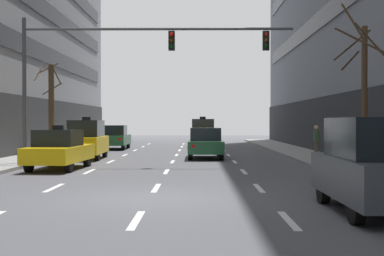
% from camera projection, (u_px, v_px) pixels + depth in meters
% --- Properties ---
extents(ground_plane, '(120.00, 120.00, 0.00)m').
position_uv_depth(ground_plane, '(150.00, 198.00, 13.30)').
color(ground_plane, '#515156').
extents(lane_stripe_l1_s4, '(0.16, 2.00, 0.01)m').
position_uv_depth(lane_stripe_l1_s4, '(54.00, 188.00, 15.33)').
color(lane_stripe_l1_s4, silver).
rests_on(lane_stripe_l1_s4, ground).
extents(lane_stripe_l1_s5, '(0.16, 2.00, 0.01)m').
position_uv_depth(lane_stripe_l1_s5, '(89.00, 171.00, 20.33)').
color(lane_stripe_l1_s5, silver).
rests_on(lane_stripe_l1_s5, ground).
extents(lane_stripe_l1_s6, '(0.16, 2.00, 0.01)m').
position_uv_depth(lane_stripe_l1_s6, '(111.00, 162.00, 25.33)').
color(lane_stripe_l1_s6, silver).
rests_on(lane_stripe_l1_s6, ground).
extents(lane_stripe_l1_s7, '(0.16, 2.00, 0.01)m').
position_uv_depth(lane_stripe_l1_s7, '(125.00, 155.00, 30.33)').
color(lane_stripe_l1_s7, silver).
rests_on(lane_stripe_l1_s7, ground).
extents(lane_stripe_l1_s8, '(0.16, 2.00, 0.01)m').
position_uv_depth(lane_stripe_l1_s8, '(135.00, 150.00, 35.33)').
color(lane_stripe_l1_s8, silver).
rests_on(lane_stripe_l1_s8, ground).
extents(lane_stripe_l1_s9, '(0.16, 2.00, 0.01)m').
position_uv_depth(lane_stripe_l1_s9, '(143.00, 147.00, 40.33)').
color(lane_stripe_l1_s9, silver).
rests_on(lane_stripe_l1_s9, ground).
extents(lane_stripe_l1_s10, '(0.16, 2.00, 0.01)m').
position_uv_depth(lane_stripe_l1_s10, '(149.00, 144.00, 45.33)').
color(lane_stripe_l1_s10, silver).
rests_on(lane_stripe_l1_s10, ground).
extents(lane_stripe_l2_s3, '(0.16, 2.00, 0.01)m').
position_uv_depth(lane_stripe_l2_s3, '(136.00, 220.00, 10.30)').
color(lane_stripe_l2_s3, silver).
rests_on(lane_stripe_l2_s3, ground).
extents(lane_stripe_l2_s4, '(0.16, 2.00, 0.01)m').
position_uv_depth(lane_stripe_l2_s4, '(156.00, 188.00, 15.30)').
color(lane_stripe_l2_s4, silver).
rests_on(lane_stripe_l2_s4, ground).
extents(lane_stripe_l2_s5, '(0.16, 2.00, 0.01)m').
position_uv_depth(lane_stripe_l2_s5, '(166.00, 171.00, 20.30)').
color(lane_stripe_l2_s5, silver).
rests_on(lane_stripe_l2_s5, ground).
extents(lane_stripe_l2_s6, '(0.16, 2.00, 0.01)m').
position_uv_depth(lane_stripe_l2_s6, '(173.00, 162.00, 25.30)').
color(lane_stripe_l2_s6, silver).
rests_on(lane_stripe_l2_s6, ground).
extents(lane_stripe_l2_s7, '(0.16, 2.00, 0.01)m').
position_uv_depth(lane_stripe_l2_s7, '(177.00, 155.00, 30.30)').
color(lane_stripe_l2_s7, silver).
rests_on(lane_stripe_l2_s7, ground).
extents(lane_stripe_l2_s8, '(0.16, 2.00, 0.01)m').
position_uv_depth(lane_stripe_l2_s8, '(180.00, 150.00, 35.30)').
color(lane_stripe_l2_s8, silver).
rests_on(lane_stripe_l2_s8, ground).
extents(lane_stripe_l2_s9, '(0.16, 2.00, 0.01)m').
position_uv_depth(lane_stripe_l2_s9, '(182.00, 147.00, 40.30)').
color(lane_stripe_l2_s9, silver).
rests_on(lane_stripe_l2_s9, ground).
extents(lane_stripe_l2_s10, '(0.16, 2.00, 0.01)m').
position_uv_depth(lane_stripe_l2_s10, '(183.00, 144.00, 45.30)').
color(lane_stripe_l2_s10, silver).
rests_on(lane_stripe_l2_s10, ground).
extents(lane_stripe_l3_s3, '(0.16, 2.00, 0.01)m').
position_uv_depth(lane_stripe_l3_s3, '(289.00, 220.00, 10.27)').
color(lane_stripe_l3_s3, silver).
rests_on(lane_stripe_l3_s3, ground).
extents(lane_stripe_l3_s4, '(0.16, 2.00, 0.01)m').
position_uv_depth(lane_stripe_l3_s4, '(259.00, 188.00, 15.27)').
color(lane_stripe_l3_s4, silver).
rests_on(lane_stripe_l3_s4, ground).
extents(lane_stripe_l3_s5, '(0.16, 2.00, 0.01)m').
position_uv_depth(lane_stripe_l3_s5, '(244.00, 172.00, 20.27)').
color(lane_stripe_l3_s5, silver).
rests_on(lane_stripe_l3_s5, ground).
extents(lane_stripe_l3_s6, '(0.16, 2.00, 0.01)m').
position_uv_depth(lane_stripe_l3_s6, '(235.00, 162.00, 25.27)').
color(lane_stripe_l3_s6, silver).
rests_on(lane_stripe_l3_s6, ground).
extents(lane_stripe_l3_s7, '(0.16, 2.00, 0.01)m').
position_uv_depth(lane_stripe_l3_s7, '(228.00, 155.00, 30.27)').
color(lane_stripe_l3_s7, silver).
rests_on(lane_stripe_l3_s7, ground).
extents(lane_stripe_l3_s8, '(0.16, 2.00, 0.01)m').
position_uv_depth(lane_stripe_l3_s8, '(224.00, 150.00, 35.27)').
color(lane_stripe_l3_s8, silver).
rests_on(lane_stripe_l3_s8, ground).
extents(lane_stripe_l3_s9, '(0.16, 2.00, 0.01)m').
position_uv_depth(lane_stripe_l3_s9, '(221.00, 147.00, 40.26)').
color(lane_stripe_l3_s9, silver).
rests_on(lane_stripe_l3_s9, ground).
extents(lane_stripe_l3_s10, '(0.16, 2.00, 0.01)m').
position_uv_depth(lane_stripe_l3_s10, '(218.00, 144.00, 45.26)').
color(lane_stripe_l3_s10, silver).
rests_on(lane_stripe_l3_s10, ground).
extents(car_driving_0, '(1.82, 4.34, 1.62)m').
position_uv_depth(car_driving_0, '(205.00, 143.00, 27.55)').
color(car_driving_0, black).
rests_on(car_driving_0, ground).
extents(taxi_driving_1, '(1.89, 4.44, 2.32)m').
position_uv_depth(taxi_driving_1, '(203.00, 133.00, 39.27)').
color(taxi_driving_1, black).
rests_on(taxi_driving_1, ground).
extents(taxi_driving_2, '(2.02, 4.42, 1.80)m').
position_uv_depth(taxi_driving_2, '(59.00, 150.00, 21.23)').
color(taxi_driving_2, black).
rests_on(taxi_driving_2, ground).
extents(car_driving_3, '(1.96, 4.55, 1.69)m').
position_uv_depth(car_driving_3, '(114.00, 137.00, 36.64)').
color(car_driving_3, black).
rests_on(car_driving_3, ground).
extents(taxi_driving_4, '(1.86, 4.22, 2.19)m').
position_uv_depth(taxi_driving_4, '(87.00, 140.00, 27.06)').
color(taxi_driving_4, black).
rests_on(taxi_driving_4, ground).
extents(car_parked_1, '(1.77, 4.21, 2.04)m').
position_uv_depth(car_parked_1, '(374.00, 166.00, 11.10)').
color(car_parked_1, black).
rests_on(car_parked_1, ground).
extents(traffic_signal_0, '(11.92, 0.35, 6.39)m').
position_uv_depth(traffic_signal_0, '(121.00, 57.00, 22.89)').
color(traffic_signal_0, '#4C4C51').
rests_on(traffic_signal_0, sidewalk_left).
extents(street_tree_0, '(1.78, 2.18, 6.01)m').
position_uv_depth(street_tree_0, '(363.00, 90.00, 18.29)').
color(street_tree_0, '#4C3823').
rests_on(street_tree_0, sidewalk_right).
extents(street_tree_1, '(1.46, 1.54, 5.24)m').
position_uv_depth(street_tree_1, '(51.00, 107.00, 29.55)').
color(street_tree_1, '#4C3823').
rests_on(street_tree_1, sidewalk_left).
extents(pedestrian_0, '(0.22, 0.53, 1.64)m').
position_uv_depth(pedestrian_0, '(316.00, 140.00, 24.82)').
color(pedestrian_0, brown).
rests_on(pedestrian_0, sidewalk_right).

